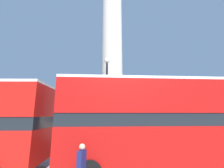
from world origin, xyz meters
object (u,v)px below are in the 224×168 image
(monument_column, at_px, (112,60))
(bus_b, at_px, (162,120))
(equestrian_statue, at_px, (179,120))
(street_lamp, at_px, (107,100))
(pedestrian_near_lamp, at_px, (81,166))

(monument_column, xyz_separation_m, bus_b, (2.61, -6.43, -5.67))
(bus_b, bearing_deg, monument_column, 107.69)
(equestrian_statue, bearing_deg, street_lamp, -135.37)
(monument_column, relative_size, pedestrian_near_lamp, 13.36)
(monument_column, height_order, pedestrian_near_lamp, monument_column)
(monument_column, bearing_deg, pedestrian_near_lamp, -96.58)
(monument_column, xyz_separation_m, pedestrian_near_lamp, (-0.99, -8.55, -7.17))
(monument_column, distance_m, street_lamp, 5.74)
(bus_b, xyz_separation_m, street_lamp, (-2.94, 2.74, 1.29))
(street_lamp, bearing_deg, monument_column, 84.82)
(monument_column, relative_size, street_lamp, 3.27)
(equestrian_statue, bearing_deg, pedestrian_near_lamp, -125.78)
(bus_b, relative_size, pedestrian_near_lamp, 6.06)
(monument_column, height_order, street_lamp, monument_column)
(equestrian_statue, distance_m, pedestrian_near_lamp, 17.25)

